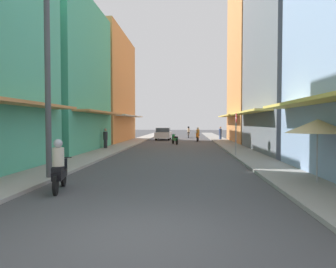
{
  "coord_description": "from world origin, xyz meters",
  "views": [
    {
      "loc": [
        0.98,
        -5.33,
        2.06
      ],
      "look_at": [
        -0.32,
        14.48,
        1.32
      ],
      "focal_mm": 32.28,
      "sensor_mm": 36.0,
      "label": 1
    }
  ],
  "objects_px": {
    "motorbike_black": "(60,168)",
    "utility_pole": "(48,74)",
    "motorbike_green": "(175,139)",
    "pedestrian_far": "(220,134)",
    "motorbike_white": "(189,133)",
    "motorbike_orange": "(198,135)",
    "pedestrian_foreground": "(105,139)",
    "vendor_umbrella": "(318,126)",
    "street_sign_no_entry": "(236,129)",
    "parked_car": "(163,134)"
  },
  "relations": [
    {
      "from": "pedestrian_far",
      "to": "utility_pole",
      "type": "height_order",
      "value": "utility_pole"
    },
    {
      "from": "motorbike_green",
      "to": "utility_pole",
      "type": "distance_m",
      "value": 19.12
    },
    {
      "from": "street_sign_no_entry",
      "to": "motorbike_orange",
      "type": "bearing_deg",
      "value": 96.71
    },
    {
      "from": "utility_pole",
      "to": "motorbike_black",
      "type": "bearing_deg",
      "value": -55.72
    },
    {
      "from": "motorbike_green",
      "to": "utility_pole",
      "type": "height_order",
      "value": "utility_pole"
    },
    {
      "from": "utility_pole",
      "to": "motorbike_green",
      "type": "bearing_deg",
      "value": 78.64
    },
    {
      "from": "motorbike_black",
      "to": "utility_pole",
      "type": "distance_m",
      "value": 3.64
    },
    {
      "from": "street_sign_no_entry",
      "to": "motorbike_green",
      "type": "bearing_deg",
      "value": 111.37
    },
    {
      "from": "parked_car",
      "to": "vendor_umbrella",
      "type": "height_order",
      "value": "vendor_umbrella"
    },
    {
      "from": "pedestrian_far",
      "to": "street_sign_no_entry",
      "type": "xyz_separation_m",
      "value": [
        -0.96,
        -17.48,
        0.92
      ]
    },
    {
      "from": "motorbike_orange",
      "to": "pedestrian_foreground",
      "type": "xyz_separation_m",
      "value": [
        -7.44,
        -10.63,
        0.11
      ]
    },
    {
      "from": "motorbike_orange",
      "to": "motorbike_green",
      "type": "relative_size",
      "value": 1.04
    },
    {
      "from": "motorbike_green",
      "to": "parked_car",
      "type": "height_order",
      "value": "parked_car"
    },
    {
      "from": "utility_pole",
      "to": "vendor_umbrella",
      "type": "bearing_deg",
      "value": -2.42
    },
    {
      "from": "vendor_umbrella",
      "to": "utility_pole",
      "type": "bearing_deg",
      "value": 177.58
    },
    {
      "from": "motorbike_orange",
      "to": "vendor_umbrella",
      "type": "relative_size",
      "value": 0.83
    },
    {
      "from": "motorbike_orange",
      "to": "parked_car",
      "type": "height_order",
      "value": "motorbike_orange"
    },
    {
      "from": "street_sign_no_entry",
      "to": "pedestrian_far",
      "type": "bearing_deg",
      "value": 86.86
    },
    {
      "from": "pedestrian_foreground",
      "to": "vendor_umbrella",
      "type": "relative_size",
      "value": 0.75
    },
    {
      "from": "parked_car",
      "to": "pedestrian_far",
      "type": "bearing_deg",
      "value": -5.67
    },
    {
      "from": "utility_pole",
      "to": "motorbike_white",
      "type": "bearing_deg",
      "value": 80.75
    },
    {
      "from": "vendor_umbrella",
      "to": "parked_car",
      "type": "bearing_deg",
      "value": 105.14
    },
    {
      "from": "motorbike_black",
      "to": "street_sign_no_entry",
      "type": "height_order",
      "value": "street_sign_no_entry"
    },
    {
      "from": "motorbike_black",
      "to": "vendor_umbrella",
      "type": "xyz_separation_m",
      "value": [
        8.06,
        1.2,
        1.25
      ]
    },
    {
      "from": "motorbike_orange",
      "to": "motorbike_black",
      "type": "bearing_deg",
      "value": -101.44
    },
    {
      "from": "motorbike_white",
      "to": "motorbike_black",
      "type": "bearing_deg",
      "value": -96.95
    },
    {
      "from": "motorbike_orange",
      "to": "street_sign_no_entry",
      "type": "height_order",
      "value": "street_sign_no_entry"
    },
    {
      "from": "motorbike_green",
      "to": "vendor_umbrella",
      "type": "distance_m",
      "value": 19.67
    },
    {
      "from": "motorbike_white",
      "to": "vendor_umbrella",
      "type": "bearing_deg",
      "value": -82.61
    },
    {
      "from": "motorbike_white",
      "to": "pedestrian_far",
      "type": "height_order",
      "value": "pedestrian_far"
    },
    {
      "from": "motorbike_white",
      "to": "pedestrian_foreground",
      "type": "distance_m",
      "value": 19.77
    },
    {
      "from": "motorbike_white",
      "to": "motorbike_green",
      "type": "bearing_deg",
      "value": -96.12
    },
    {
      "from": "parked_car",
      "to": "pedestrian_foreground",
      "type": "relative_size",
      "value": 2.52
    },
    {
      "from": "motorbike_orange",
      "to": "motorbike_green",
      "type": "distance_m",
      "value": 5.15
    },
    {
      "from": "motorbike_white",
      "to": "pedestrian_foreground",
      "type": "bearing_deg",
      "value": -109.02
    },
    {
      "from": "parked_car",
      "to": "pedestrian_far",
      "type": "relative_size",
      "value": 2.57
    },
    {
      "from": "motorbike_white",
      "to": "street_sign_no_entry",
      "type": "distance_m",
      "value": 23.38
    },
    {
      "from": "motorbike_white",
      "to": "vendor_umbrella",
      "type": "height_order",
      "value": "vendor_umbrella"
    },
    {
      "from": "motorbike_green",
      "to": "pedestrian_far",
      "type": "relative_size",
      "value": 1.08
    },
    {
      "from": "motorbike_green",
      "to": "pedestrian_foreground",
      "type": "bearing_deg",
      "value": -130.03
    },
    {
      "from": "motorbike_white",
      "to": "motorbike_orange",
      "type": "relative_size",
      "value": 1.0
    },
    {
      "from": "motorbike_orange",
      "to": "pedestrian_foreground",
      "type": "relative_size",
      "value": 1.11
    },
    {
      "from": "motorbike_orange",
      "to": "motorbike_green",
      "type": "height_order",
      "value": "motorbike_orange"
    },
    {
      "from": "utility_pole",
      "to": "street_sign_no_entry",
      "type": "relative_size",
      "value": 2.81
    },
    {
      "from": "motorbike_orange",
      "to": "parked_car",
      "type": "relative_size",
      "value": 0.44
    },
    {
      "from": "motorbike_black",
      "to": "vendor_umbrella",
      "type": "height_order",
      "value": "vendor_umbrella"
    },
    {
      "from": "motorbike_orange",
      "to": "pedestrian_far",
      "type": "xyz_separation_m",
      "value": [
        2.74,
        2.34,
        0.09
      ]
    },
    {
      "from": "motorbike_white",
      "to": "parked_car",
      "type": "xyz_separation_m",
      "value": [
        -3.07,
        -5.04,
        0.04
      ]
    },
    {
      "from": "motorbike_orange",
      "to": "street_sign_no_entry",
      "type": "bearing_deg",
      "value": -83.29
    },
    {
      "from": "motorbike_white",
      "to": "parked_car",
      "type": "height_order",
      "value": "motorbike_white"
    }
  ]
}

